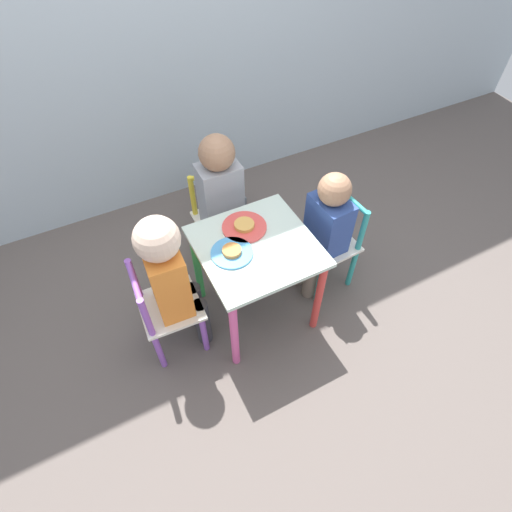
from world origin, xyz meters
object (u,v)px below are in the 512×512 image
(child_right, at_px, (325,226))
(plate_back, at_px, (244,226))
(child_left, at_px, (171,275))
(storage_bin, at_px, (223,201))
(kids_table, at_px, (256,259))
(child_back, at_px, (222,195))
(chair_yellow, at_px, (220,220))
(plate_left, at_px, (232,252))
(chair_teal, at_px, (331,244))
(chair_purple, at_px, (166,310))

(child_right, relative_size, plate_back, 3.58)
(child_left, relative_size, storage_bin, 3.15)
(kids_table, relative_size, child_right, 0.70)
(kids_table, xyz_separation_m, storage_bin, (0.16, 0.77, -0.32))
(child_back, bearing_deg, child_left, -136.03)
(child_right, bearing_deg, chair_yellow, -141.60)
(plate_back, bearing_deg, child_left, -166.07)
(kids_table, bearing_deg, chair_yellow, 89.06)
(child_right, bearing_deg, plate_left, -90.65)
(chair_teal, bearing_deg, child_left, -92.66)
(chair_purple, bearing_deg, chair_yellow, -44.00)
(chair_purple, distance_m, child_left, 0.23)
(chair_teal, relative_size, child_back, 0.66)
(chair_yellow, bearing_deg, chair_teal, -43.14)
(child_right, height_order, storage_bin, child_right)
(chair_purple, relative_size, plate_left, 2.97)
(child_back, xyz_separation_m, plate_back, (-0.01, -0.27, 0.02))
(chair_purple, relative_size, child_right, 0.75)
(kids_table, height_order, child_back, child_back)
(chair_yellow, xyz_separation_m, plate_back, (-0.01, -0.32, 0.24))
(plate_back, bearing_deg, chair_purple, -168.26)
(child_back, relative_size, child_right, 1.12)
(plate_back, bearing_deg, plate_left, -135.00)
(child_back, distance_m, plate_back, 0.27)
(chair_purple, distance_m, storage_bin, 0.97)
(kids_table, height_order, chair_purple, chair_purple)
(chair_purple, height_order, chair_yellow, same)
(child_right, distance_m, plate_left, 0.50)
(child_right, bearing_deg, kids_table, -90.00)
(kids_table, distance_m, storage_bin, 0.85)
(kids_table, xyz_separation_m, chair_teal, (0.44, 0.02, -0.14))
(chair_yellow, distance_m, chair_teal, 0.60)
(chair_purple, height_order, chair_teal, same)
(child_right, bearing_deg, plate_back, -107.05)
(plate_back, bearing_deg, child_right, -14.26)
(child_left, distance_m, child_right, 0.76)
(kids_table, xyz_separation_m, plate_left, (-0.11, 0.00, 0.10))
(storage_bin, bearing_deg, child_back, -111.23)
(chair_yellow, distance_m, plate_back, 0.41)
(child_left, bearing_deg, chair_teal, -86.93)
(kids_table, bearing_deg, storage_bin, 78.40)
(child_left, xyz_separation_m, plate_back, (0.38, 0.09, 0.02))
(plate_left, height_order, plate_back, same)
(plate_back, height_order, storage_bin, plate_back)
(plate_back, distance_m, storage_bin, 0.80)
(chair_yellow, distance_m, child_back, 0.23)
(kids_table, xyz_separation_m, child_left, (-0.38, 0.02, 0.08))
(chair_teal, xyz_separation_m, child_left, (-0.82, -0.00, 0.22))
(plate_back, bearing_deg, chair_yellow, 88.73)
(chair_yellow, height_order, plate_left, chair_yellow)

